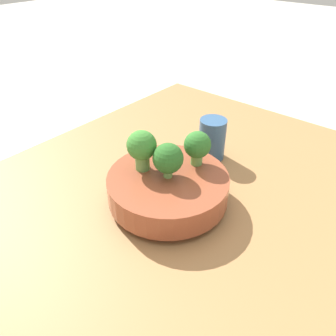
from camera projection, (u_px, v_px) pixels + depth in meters
ground_plane at (182, 211)px, 0.72m from camera, size 6.00×6.00×0.00m
table at (182, 205)px, 0.71m from camera, size 1.06×0.88×0.04m
bowl at (168, 187)px, 0.67m from camera, size 0.25×0.25×0.07m
broccoli_floret_front at (142, 147)px, 0.65m from camera, size 0.06×0.06×0.09m
broccoli_floret_center at (168, 159)px, 0.63m from camera, size 0.06×0.06×0.07m
broccoli_floret_left at (196, 145)px, 0.67m from camera, size 0.06×0.06×0.07m
cup at (212, 139)px, 0.81m from camera, size 0.07×0.07×0.10m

